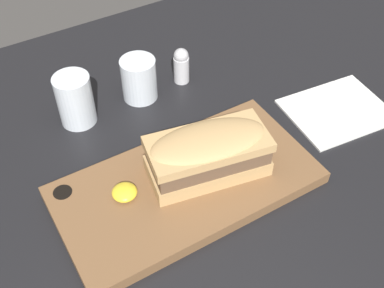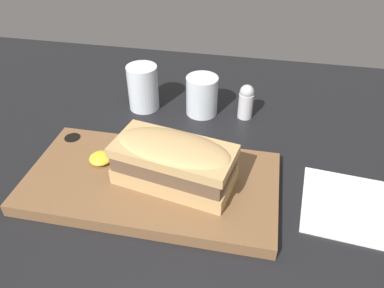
{
  "view_description": "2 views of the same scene",
  "coord_description": "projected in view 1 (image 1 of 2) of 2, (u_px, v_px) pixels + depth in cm",
  "views": [
    {
      "loc": [
        -27.24,
        -39.4,
        58.51
      ],
      "look_at": [
        -2.11,
        2.77,
        7.87
      ],
      "focal_mm": 45.0,
      "sensor_mm": 36.0,
      "label": 1
    },
    {
      "loc": [
        9.67,
        -40.18,
        42.85
      ],
      "look_at": [
        1.0,
        3.11,
        9.03
      ],
      "focal_mm": 35.0,
      "sensor_mm": 36.0,
      "label": 2
    }
  ],
  "objects": [
    {
      "name": "mustard_dollop",
      "position": [
        125.0,
        192.0,
        0.68
      ],
      "size": [
        3.64,
        3.64,
        1.46
      ],
      "color": "yellow",
      "rests_on": "serving_board"
    },
    {
      "name": "serving_board",
      "position": [
        185.0,
        184.0,
        0.71
      ],
      "size": [
        38.39,
        19.74,
        2.06
      ],
      "color": "brown",
      "rests_on": "dining_table"
    },
    {
      "name": "sandwich",
      "position": [
        209.0,
        154.0,
        0.69
      ],
      "size": [
        18.65,
        11.25,
        7.5
      ],
      "rotation": [
        0.0,
        0.0,
        -0.19
      ],
      "color": "tan",
      "rests_on": "serving_board"
    },
    {
      "name": "napkin",
      "position": [
        337.0,
        111.0,
        0.84
      ],
      "size": [
        18.46,
        15.37,
        0.4
      ],
      "rotation": [
        0.0,
        0.0,
        -0.1
      ],
      "color": "white",
      "rests_on": "dining_table"
    },
    {
      "name": "salt_shaker",
      "position": [
        181.0,
        65.0,
        0.88
      ],
      "size": [
        2.89,
        2.89,
        6.98
      ],
      "color": "silver",
      "rests_on": "dining_table"
    },
    {
      "name": "dining_table",
      "position": [
        213.0,
        181.0,
        0.75
      ],
      "size": [
        169.29,
        101.84,
        2.0
      ],
      "color": "black",
      "rests_on": "ground"
    },
    {
      "name": "water_glass",
      "position": [
        76.0,
        103.0,
        0.8
      ],
      "size": [
        6.07,
        6.07,
        9.05
      ],
      "color": "silver",
      "rests_on": "dining_table"
    },
    {
      "name": "wine_glass",
      "position": [
        139.0,
        81.0,
        0.85
      ],
      "size": [
        6.23,
        6.23,
        7.76
      ],
      "color": "silver",
      "rests_on": "dining_table"
    }
  ]
}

